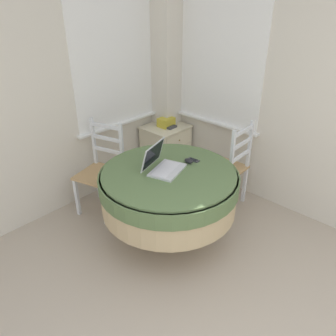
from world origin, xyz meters
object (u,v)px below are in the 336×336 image
book_on_cabinet (168,126)px  dining_chair_near_back_window (102,171)px  corner_cabinet (166,149)px  storage_box (166,122)px  cell_phone (193,160)px  round_dining_table (169,188)px  laptop (162,165)px  computer_mouse (189,161)px  dining_chair_near_right_window (227,167)px

book_on_cabinet → dining_chair_near_back_window: bearing=-176.4°
corner_cabinet → storage_box: (0.01, 0.00, 0.38)m
cell_phone → corner_cabinet: bearing=55.8°
round_dining_table → cell_phone: 0.36m
laptop → book_on_cabinet: laptop is taller
laptop → corner_cabinet: bearing=42.2°
round_dining_table → computer_mouse: (0.24, -0.02, 0.19)m
round_dining_table → book_on_cabinet: 1.39m
computer_mouse → storage_box: (0.76, 1.01, -0.09)m
round_dining_table → laptop: size_ratio=3.05×
round_dining_table → dining_chair_near_back_window: size_ratio=1.26×
laptop → dining_chair_near_back_window: bearing=95.6°
cell_phone → storage_box: bearing=55.4°
cell_phone → dining_chair_near_back_window: 1.04m
laptop → dining_chair_near_back_window: (-0.08, 0.82, -0.34)m
dining_chair_near_back_window → book_on_cabinet: dining_chair_near_back_window is taller
dining_chair_near_right_window → book_on_cabinet: 1.03m
laptop → cell_phone: (0.33, -0.09, -0.05)m
laptop → cell_phone: laptop is taller
laptop → book_on_cabinet: 1.37m
computer_mouse → storage_box: bearing=52.8°
corner_cabinet → dining_chair_near_right_window: bearing=-96.0°
computer_mouse → book_on_cabinet: size_ratio=0.44×
laptop → storage_box: 1.38m
computer_mouse → dining_chair_near_right_window: 0.72m
cell_phone → book_on_cabinet: bearing=54.8°
computer_mouse → corner_cabinet: size_ratio=0.14×
computer_mouse → cell_phone: bearing=2.0°
computer_mouse → round_dining_table: bearing=174.3°
storage_box → book_on_cabinet: (-0.00, -0.02, -0.04)m
cell_phone → corner_cabinet: size_ratio=0.18×
dining_chair_near_back_window → dining_chair_near_right_window: 1.36m
computer_mouse → dining_chair_near_right_window: (0.65, -0.02, -0.32)m
cell_phone → dining_chair_near_right_window: bearing=-2.5°
book_on_cabinet → corner_cabinet: bearing=110.6°
computer_mouse → dining_chair_near_right_window: size_ratio=0.09×
corner_cabinet → storage_box: size_ratio=3.28×
laptop → storage_box: bearing=41.9°
round_dining_table → computer_mouse: computer_mouse is taller
laptop → storage_box: (1.02, 0.92, -0.12)m
dining_chair_near_right_window → corner_cabinet: size_ratio=1.55×
laptop → storage_box: size_ratio=2.09×
corner_cabinet → computer_mouse: bearing=-126.9°
round_dining_table → corner_cabinet: 1.43m
round_dining_table → corner_cabinet: size_ratio=1.95×
round_dining_table → corner_cabinet: round_dining_table is taller
computer_mouse → cell_phone: size_ratio=0.77×
dining_chair_near_back_window → book_on_cabinet: bearing=3.6°
corner_cabinet → storage_box: 0.38m
cell_phone → dining_chair_near_right_window: 0.65m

